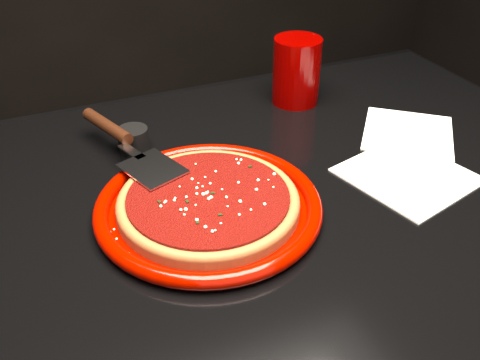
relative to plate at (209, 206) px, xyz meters
The scene contains 11 objects.
plate is the anchor object (origin of this frame).
pizza_crust 0.00m from the plate, ahead, with size 0.25×0.25×0.01m, color brown.
pizza_crust_rim 0.01m from the plate, ahead, with size 0.25×0.25×0.02m, color brown.
pizza_sauce 0.01m from the plate, ahead, with size 0.22×0.22×0.01m, color maroon.
parmesan_dusting 0.02m from the plate, ahead, with size 0.21×0.21×0.01m, color #F9F0C4, non-canonical shape.
basil_flecks 0.02m from the plate, ahead, with size 0.20×0.20×0.00m, color black, non-canonical shape.
pizza_server 0.18m from the plate, 112.97° to the left, with size 0.08×0.30×0.02m, color silver, non-canonical shape.
cup 0.39m from the plate, 43.85° to the left, with size 0.09×0.09×0.12m, color #7A0100.
napkin_a 0.31m from the plate, ahead, with size 0.17×0.17×0.00m, color white.
napkin_b 0.40m from the plate, 10.50° to the left, with size 0.15×0.16×0.00m, color white.
ramekin 0.22m from the plate, 104.24° to the left, with size 0.05×0.05×0.04m, color black.
Camera 1 is at (-0.24, -0.55, 1.21)m, focal length 40.00 mm.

